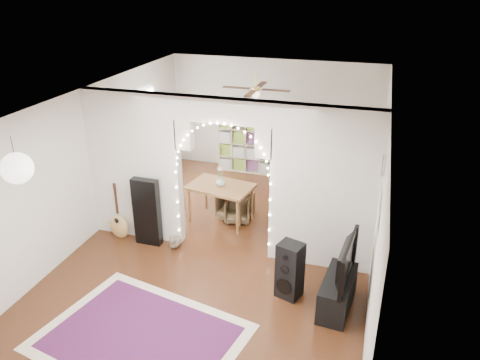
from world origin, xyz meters
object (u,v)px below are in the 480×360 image
(acoustic_guitar, at_px, (118,218))
(bookcase, at_px, (247,143))
(floor_speaker, at_px, (290,270))
(dining_chair_left, at_px, (235,206))
(dining_chair_right, at_px, (237,211))
(dining_table, at_px, (221,189))
(media_console, at_px, (337,293))

(acoustic_guitar, xyz_separation_m, bookcase, (1.36, 3.75, 0.31))
(acoustic_guitar, relative_size, floor_speaker, 1.04)
(bookcase, bearing_deg, dining_chair_left, -80.34)
(floor_speaker, xyz_separation_m, dining_chair_right, (-1.42, 2.00, -0.22))
(dining_table, bearing_deg, dining_chair_left, 43.32)
(acoustic_guitar, xyz_separation_m, dining_chair_right, (1.88, 1.24, -0.18))
(floor_speaker, height_order, bookcase, bookcase)
(media_console, distance_m, dining_chair_left, 3.08)
(bookcase, relative_size, dining_chair_left, 2.39)
(dining_chair_right, bearing_deg, floor_speaker, -67.08)
(dining_table, bearing_deg, media_console, -29.24)
(bookcase, bearing_deg, acoustic_guitar, -110.58)
(dining_chair_right, bearing_deg, media_console, -56.44)
(dining_table, height_order, dining_chair_left, dining_table)
(media_console, xyz_separation_m, dining_chair_left, (-2.22, 2.14, 0.02))
(floor_speaker, relative_size, dining_chair_left, 1.50)
(acoustic_guitar, height_order, bookcase, bookcase)
(media_console, relative_size, dining_table, 0.76)
(dining_table, distance_m, dining_chair_left, 0.50)
(media_console, height_order, dining_chair_right, media_console)
(floor_speaker, relative_size, dining_chair_right, 1.83)
(bookcase, xyz_separation_m, dining_table, (0.21, -2.59, -0.03))
(acoustic_guitar, relative_size, media_console, 0.93)
(dining_chair_right, bearing_deg, dining_chair_left, 122.85)
(media_console, xyz_separation_m, dining_table, (-2.45, 1.98, 0.43))
(floor_speaker, distance_m, dining_chair_right, 2.46)
(bookcase, xyz_separation_m, dining_chair_left, (0.44, -2.43, -0.44))
(floor_speaker, relative_size, dining_table, 0.68)
(media_console, height_order, bookcase, bookcase)
(bookcase, height_order, dining_chair_left, bookcase)
(floor_speaker, bearing_deg, acoustic_guitar, -174.17)
(floor_speaker, distance_m, dining_table, 2.60)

